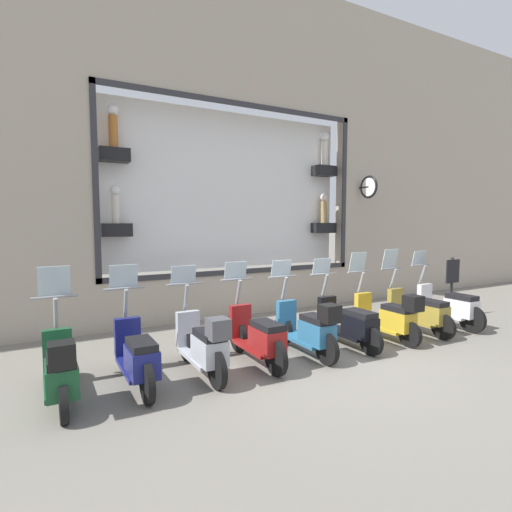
{
  "coord_description": "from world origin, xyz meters",
  "views": [
    {
      "loc": [
        -5.16,
        4.26,
        2.29
      ],
      "look_at": [
        1.73,
        0.48,
        1.61
      ],
      "focal_mm": 28.0,
      "sensor_mm": 36.0,
      "label": 1
    }
  ],
  "objects_px": {
    "scooter_white_0": "(449,307)",
    "scooter_navy_7": "(137,357)",
    "scooter_yellow_2": "(389,316)",
    "scooter_silver_6": "(204,345)",
    "scooter_black_3": "(349,324)",
    "scooter_red_5": "(258,337)",
    "scooter_green_8": "(60,370)",
    "shop_sign_post": "(452,286)",
    "scooter_olive_1": "(420,312)",
    "scooter_teal_4": "(309,329)"
  },
  "relations": [
    {
      "from": "scooter_teal_4",
      "to": "scooter_red_5",
      "type": "height_order",
      "value": "scooter_red_5"
    },
    {
      "from": "scooter_yellow_2",
      "to": "scooter_silver_6",
      "type": "xyz_separation_m",
      "value": [
        0.01,
        3.8,
        0.02
      ]
    },
    {
      "from": "scooter_black_3",
      "to": "scooter_silver_6",
      "type": "distance_m",
      "value": 2.85
    },
    {
      "from": "scooter_white_0",
      "to": "scooter_navy_7",
      "type": "bearing_deg",
      "value": 90.01
    },
    {
      "from": "scooter_silver_6",
      "to": "scooter_navy_7",
      "type": "xyz_separation_m",
      "value": [
        0.06,
        0.95,
        -0.04
      ]
    },
    {
      "from": "scooter_red_5",
      "to": "scooter_silver_6",
      "type": "xyz_separation_m",
      "value": [
        -0.06,
        0.95,
        0.03
      ]
    },
    {
      "from": "scooter_olive_1",
      "to": "scooter_navy_7",
      "type": "bearing_deg",
      "value": 89.98
    },
    {
      "from": "scooter_black_3",
      "to": "scooter_navy_7",
      "type": "height_order",
      "value": "scooter_navy_7"
    },
    {
      "from": "scooter_black_3",
      "to": "scooter_white_0",
      "type": "bearing_deg",
      "value": -89.87
    },
    {
      "from": "scooter_olive_1",
      "to": "scooter_red_5",
      "type": "bearing_deg",
      "value": 89.98
    },
    {
      "from": "scooter_silver_6",
      "to": "scooter_black_3",
      "type": "bearing_deg",
      "value": -88.89
    },
    {
      "from": "scooter_black_3",
      "to": "scooter_red_5",
      "type": "distance_m",
      "value": 1.9
    },
    {
      "from": "scooter_black_3",
      "to": "scooter_silver_6",
      "type": "relative_size",
      "value": 1.0
    },
    {
      "from": "scooter_black_3",
      "to": "shop_sign_post",
      "type": "xyz_separation_m",
      "value": [
        0.48,
        -3.58,
        0.34
      ]
    },
    {
      "from": "scooter_olive_1",
      "to": "scooter_teal_4",
      "type": "bearing_deg",
      "value": 91.24
    },
    {
      "from": "scooter_black_3",
      "to": "scooter_navy_7",
      "type": "bearing_deg",
      "value": 89.91
    },
    {
      "from": "scooter_red_5",
      "to": "scooter_silver_6",
      "type": "bearing_deg",
      "value": 93.66
    },
    {
      "from": "scooter_navy_7",
      "to": "scooter_green_8",
      "type": "height_order",
      "value": "scooter_green_8"
    },
    {
      "from": "scooter_olive_1",
      "to": "scooter_teal_4",
      "type": "height_order",
      "value": "scooter_olive_1"
    },
    {
      "from": "scooter_red_5",
      "to": "scooter_navy_7",
      "type": "relative_size",
      "value": 1.0
    },
    {
      "from": "scooter_white_0",
      "to": "scooter_silver_6",
      "type": "distance_m",
      "value": 5.69
    },
    {
      "from": "scooter_red_5",
      "to": "scooter_green_8",
      "type": "distance_m",
      "value": 2.85
    },
    {
      "from": "scooter_black_3",
      "to": "scooter_teal_4",
      "type": "relative_size",
      "value": 1.0
    },
    {
      "from": "scooter_olive_1",
      "to": "scooter_black_3",
      "type": "height_order",
      "value": "scooter_olive_1"
    },
    {
      "from": "scooter_teal_4",
      "to": "scooter_navy_7",
      "type": "bearing_deg",
      "value": 88.73
    },
    {
      "from": "scooter_red_5",
      "to": "scooter_white_0",
      "type": "bearing_deg",
      "value": -89.99
    },
    {
      "from": "shop_sign_post",
      "to": "scooter_white_0",
      "type": "bearing_deg",
      "value": 122.83
    },
    {
      "from": "scooter_olive_1",
      "to": "scooter_silver_6",
      "type": "height_order",
      "value": "scooter_olive_1"
    },
    {
      "from": "scooter_teal_4",
      "to": "scooter_green_8",
      "type": "bearing_deg",
      "value": 90.13
    },
    {
      "from": "scooter_red_5",
      "to": "scooter_green_8",
      "type": "bearing_deg",
      "value": 91.43
    },
    {
      "from": "scooter_white_0",
      "to": "scooter_yellow_2",
      "type": "bearing_deg",
      "value": 92.09
    },
    {
      "from": "scooter_white_0",
      "to": "shop_sign_post",
      "type": "xyz_separation_m",
      "value": [
        0.47,
        -0.73,
        0.32
      ]
    },
    {
      "from": "scooter_navy_7",
      "to": "scooter_teal_4",
      "type": "bearing_deg",
      "value": -91.27
    },
    {
      "from": "scooter_silver_6",
      "to": "scooter_green_8",
      "type": "bearing_deg",
      "value": 90.32
    },
    {
      "from": "scooter_green_8",
      "to": "shop_sign_post",
      "type": "xyz_separation_m",
      "value": [
        0.54,
        -8.32,
        0.31
      ]
    },
    {
      "from": "scooter_olive_1",
      "to": "scooter_silver_6",
      "type": "relative_size",
      "value": 1.0
    },
    {
      "from": "scooter_silver_6",
      "to": "shop_sign_post",
      "type": "relative_size",
      "value": 1.25
    },
    {
      "from": "scooter_white_0",
      "to": "scooter_navy_7",
      "type": "xyz_separation_m",
      "value": [
        -0.0,
        6.64,
        -0.0
      ]
    },
    {
      "from": "scooter_yellow_2",
      "to": "scooter_navy_7",
      "type": "distance_m",
      "value": 4.75
    },
    {
      "from": "scooter_teal_4",
      "to": "scooter_red_5",
      "type": "bearing_deg",
      "value": 86.21
    },
    {
      "from": "scooter_yellow_2",
      "to": "scooter_red_5",
      "type": "relative_size",
      "value": 0.99
    },
    {
      "from": "scooter_white_0",
      "to": "scooter_green_8",
      "type": "relative_size",
      "value": 1.01
    },
    {
      "from": "scooter_silver_6",
      "to": "scooter_olive_1",
      "type": "bearing_deg",
      "value": -89.28
    },
    {
      "from": "scooter_green_8",
      "to": "scooter_olive_1",
      "type": "bearing_deg",
      "value": -89.4
    },
    {
      "from": "scooter_teal_4",
      "to": "scooter_silver_6",
      "type": "height_order",
      "value": "same"
    },
    {
      "from": "scooter_green_8",
      "to": "scooter_yellow_2",
      "type": "bearing_deg",
      "value": -89.97
    },
    {
      "from": "scooter_black_3",
      "to": "scooter_navy_7",
      "type": "relative_size",
      "value": 0.99
    },
    {
      "from": "scooter_navy_7",
      "to": "scooter_red_5",
      "type": "bearing_deg",
      "value": -90.01
    },
    {
      "from": "scooter_yellow_2",
      "to": "scooter_black_3",
      "type": "xyz_separation_m",
      "value": [
        0.06,
        0.95,
        -0.04
      ]
    },
    {
      "from": "scooter_teal_4",
      "to": "scooter_silver_6",
      "type": "xyz_separation_m",
      "value": [
        0.0,
        1.9,
        0.0
      ]
    }
  ]
}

